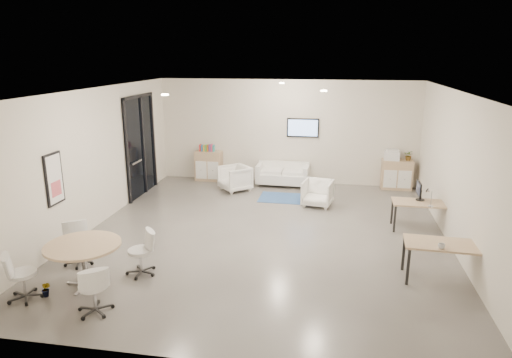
{
  "coord_description": "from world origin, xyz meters",
  "views": [
    {
      "loc": [
        1.47,
        -9.49,
        3.94
      ],
      "look_at": [
        -0.26,
        0.4,
        1.18
      ],
      "focal_mm": 32.0,
      "sensor_mm": 36.0,
      "label": 1
    }
  ],
  "objects_px": {
    "loveseat": "(283,175)",
    "round_table": "(83,249)",
    "sideboard_left": "(209,166)",
    "desk_front": "(444,247)",
    "desk_rear": "(421,205)",
    "armchair_right": "(318,192)",
    "armchair_left": "(235,177)",
    "sideboard_right": "(397,175)"
  },
  "relations": [
    {
      "from": "loveseat",
      "to": "round_table",
      "type": "height_order",
      "value": "round_table"
    },
    {
      "from": "sideboard_left",
      "to": "loveseat",
      "type": "height_order",
      "value": "sideboard_left"
    },
    {
      "from": "sideboard_left",
      "to": "desk_front",
      "type": "xyz_separation_m",
      "value": [
        5.94,
        -5.82,
        0.16
      ]
    },
    {
      "from": "desk_rear",
      "to": "desk_front",
      "type": "xyz_separation_m",
      "value": [
        -0.02,
        -2.5,
        0.04
      ]
    },
    {
      "from": "sideboard_left",
      "to": "armchair_right",
      "type": "height_order",
      "value": "sideboard_left"
    },
    {
      "from": "round_table",
      "to": "desk_front",
      "type": "bearing_deg",
      "value": 11.82
    },
    {
      "from": "sideboard_left",
      "to": "desk_front",
      "type": "distance_m",
      "value": 8.32
    },
    {
      "from": "armchair_left",
      "to": "desk_rear",
      "type": "bearing_deg",
      "value": 22.28
    },
    {
      "from": "sideboard_left",
      "to": "desk_rear",
      "type": "xyz_separation_m",
      "value": [
        5.96,
        -3.32,
        0.12
      ]
    },
    {
      "from": "loveseat",
      "to": "desk_rear",
      "type": "height_order",
      "value": "loveseat"
    },
    {
      "from": "desk_rear",
      "to": "desk_front",
      "type": "distance_m",
      "value": 2.5
    },
    {
      "from": "sideboard_right",
      "to": "desk_front",
      "type": "distance_m",
      "value": 5.83
    },
    {
      "from": "loveseat",
      "to": "desk_front",
      "type": "distance_m",
      "value": 6.68
    },
    {
      "from": "desk_front",
      "to": "sideboard_left",
      "type": "bearing_deg",
      "value": 138.82
    },
    {
      "from": "armchair_right",
      "to": "desk_front",
      "type": "relative_size",
      "value": 0.55
    },
    {
      "from": "sideboard_left",
      "to": "sideboard_right",
      "type": "distance_m",
      "value": 5.83
    },
    {
      "from": "armchair_right",
      "to": "sideboard_left",
      "type": "bearing_deg",
      "value": 161.36
    },
    {
      "from": "sideboard_right",
      "to": "loveseat",
      "type": "distance_m",
      "value": 3.42
    },
    {
      "from": "desk_rear",
      "to": "round_table",
      "type": "distance_m",
      "value": 7.28
    },
    {
      "from": "desk_front",
      "to": "round_table",
      "type": "height_order",
      "value": "round_table"
    },
    {
      "from": "sideboard_right",
      "to": "armchair_left",
      "type": "relative_size",
      "value": 1.1
    },
    {
      "from": "desk_rear",
      "to": "round_table",
      "type": "height_order",
      "value": "round_table"
    },
    {
      "from": "round_table",
      "to": "sideboard_left",
      "type": "bearing_deg",
      "value": 87.99
    },
    {
      "from": "loveseat",
      "to": "round_table",
      "type": "bearing_deg",
      "value": -109.42
    },
    {
      "from": "loveseat",
      "to": "desk_rear",
      "type": "relative_size",
      "value": 1.26
    },
    {
      "from": "armchair_right",
      "to": "desk_front",
      "type": "distance_m",
      "value": 4.52
    },
    {
      "from": "sideboard_left",
      "to": "loveseat",
      "type": "xyz_separation_m",
      "value": [
        2.41,
        -0.16,
        -0.15
      ]
    },
    {
      "from": "armchair_left",
      "to": "round_table",
      "type": "bearing_deg",
      "value": -54.23
    },
    {
      "from": "sideboard_right",
      "to": "armchair_left",
      "type": "distance_m",
      "value": 4.86
    },
    {
      "from": "desk_rear",
      "to": "round_table",
      "type": "xyz_separation_m",
      "value": [
        -6.21,
        -3.8,
        0.11
      ]
    },
    {
      "from": "sideboard_left",
      "to": "round_table",
      "type": "relative_size",
      "value": 0.74
    },
    {
      "from": "armchair_right",
      "to": "desk_rear",
      "type": "xyz_separation_m",
      "value": [
        2.4,
        -1.33,
        0.21
      ]
    },
    {
      "from": "sideboard_left",
      "to": "armchair_right",
      "type": "relative_size",
      "value": 1.23
    },
    {
      "from": "loveseat",
      "to": "armchair_left",
      "type": "distance_m",
      "value": 1.57
    },
    {
      "from": "loveseat",
      "to": "armchair_left",
      "type": "xyz_separation_m",
      "value": [
        -1.34,
        -0.82,
        0.09
      ]
    },
    {
      "from": "sideboard_left",
      "to": "desk_front",
      "type": "height_order",
      "value": "sideboard_left"
    },
    {
      "from": "armchair_right",
      "to": "desk_rear",
      "type": "bearing_deg",
      "value": -18.4
    },
    {
      "from": "sideboard_right",
      "to": "desk_front",
      "type": "xyz_separation_m",
      "value": [
        0.11,
        -5.82,
        0.19
      ]
    },
    {
      "from": "sideboard_left",
      "to": "desk_front",
      "type": "bearing_deg",
      "value": -44.43
    },
    {
      "from": "sideboard_right",
      "to": "desk_rear",
      "type": "height_order",
      "value": "sideboard_right"
    },
    {
      "from": "armchair_right",
      "to": "round_table",
      "type": "distance_m",
      "value": 6.4
    },
    {
      "from": "sideboard_left",
      "to": "round_table",
      "type": "xyz_separation_m",
      "value": [
        -0.25,
        -7.12,
        0.23
      ]
    }
  ]
}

